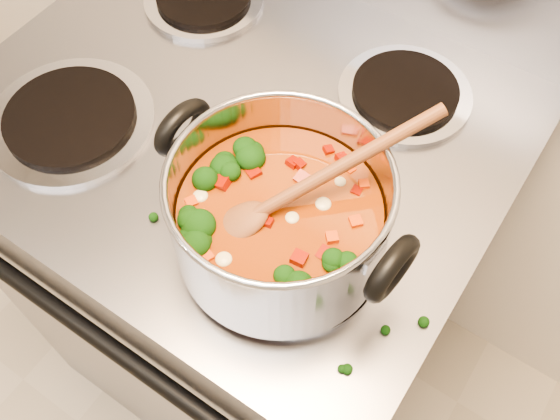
# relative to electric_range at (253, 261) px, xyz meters

# --- Properties ---
(electric_range) EXTENTS (0.74, 0.67, 1.08)m
(electric_range) POSITION_rel_electric_range_xyz_m (0.00, 0.00, 0.00)
(electric_range) COLOR gray
(electric_range) RESTS_ON ground
(stockpot) EXTENTS (0.30, 0.24, 0.14)m
(stockpot) POSITION_rel_electric_range_xyz_m (0.17, -0.15, 0.53)
(stockpot) COLOR #A6A7AE
(stockpot) RESTS_ON electric_range
(wooden_spoon) EXTENTS (0.17, 0.23, 0.11)m
(wooden_spoon) POSITION_rel_electric_range_xyz_m (0.17, -0.14, 0.57)
(wooden_spoon) COLOR brown
(wooden_spoon) RESTS_ON stockpot
(cooktop_crumbs) EXTENTS (0.35, 0.36, 0.01)m
(cooktop_crumbs) POSITION_rel_electric_range_xyz_m (0.24, -0.14, 0.46)
(cooktop_crumbs) COLOR black
(cooktop_crumbs) RESTS_ON electric_range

